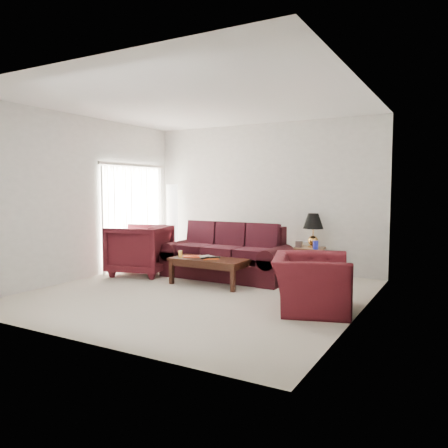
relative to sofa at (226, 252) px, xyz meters
name	(u,v)px	position (x,y,z in m)	size (l,w,h in m)	color
floor	(198,293)	(0.20, -1.27, -0.48)	(5.00, 5.00, 0.00)	beige
blinds	(134,217)	(-2.22, 0.03, 0.60)	(0.10, 2.00, 2.16)	silver
sofa	(226,252)	(0.00, 0.00, 0.00)	(2.37, 1.02, 0.97)	black
throw_pillow	(212,232)	(-0.78, 0.82, 0.26)	(0.43, 0.12, 0.43)	black
end_table	(309,262)	(1.31, 0.88, -0.21)	(0.51, 0.51, 0.56)	brown
table_lamp	(313,230)	(1.37, 0.94, 0.40)	(0.38, 0.38, 0.64)	#B37B38
clock	(299,244)	(1.15, 0.79, 0.14)	(0.13, 0.05, 0.13)	silver
blue_canister	(316,245)	(1.50, 0.69, 0.15)	(0.10, 0.10, 0.16)	#1C22B9
picture_frame	(306,242)	(1.18, 1.12, 0.15)	(0.12, 0.02, 0.15)	silver
floor_lamp	(172,224)	(-1.84, 0.86, 0.41)	(0.29, 0.29, 1.78)	white
armchair_left	(140,250)	(-1.62, -0.52, 0.00)	(1.04, 1.07, 0.97)	#3E0E15
armchair_right	(311,283)	(2.07, -1.32, -0.11)	(1.16, 1.01, 0.75)	#491017
coffee_table	(210,271)	(0.03, -0.64, -0.25)	(1.33, 0.66, 0.47)	black
magazine_red	(192,256)	(-0.31, -0.68, -0.01)	(0.28, 0.21, 0.02)	red
magazine_white	(207,257)	(-0.05, -0.58, -0.01)	(0.30, 0.23, 0.02)	beige
magazine_orange	(210,259)	(0.10, -0.71, -0.01)	(0.26, 0.19, 0.01)	#D75019
remote_a	(206,258)	(0.05, -0.79, 0.01)	(0.06, 0.19, 0.02)	black
remote_b	(215,257)	(0.16, -0.67, 0.01)	(0.05, 0.18, 0.02)	black
yellow_glass	(180,254)	(-0.47, -0.80, 0.04)	(0.07, 0.07, 0.12)	yellow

